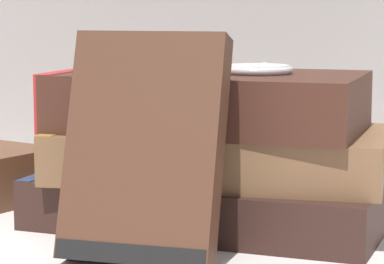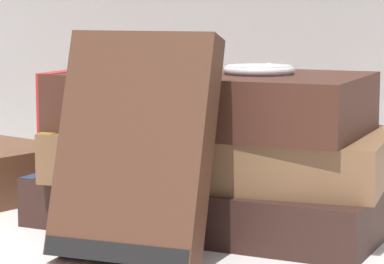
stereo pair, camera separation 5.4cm
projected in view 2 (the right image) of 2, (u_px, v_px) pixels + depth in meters
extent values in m
plane|color=silver|center=(186.00, 243.00, 0.61)|extent=(3.00, 3.00, 0.00)
cube|color=#331E19|center=(214.00, 201.00, 0.66)|extent=(0.26, 0.15, 0.04)
cube|color=navy|center=(77.00, 187.00, 0.71)|extent=(0.02, 0.13, 0.04)
cube|color=brown|center=(222.00, 154.00, 0.65)|extent=(0.24, 0.14, 0.03)
cube|color=olive|center=(82.00, 146.00, 0.69)|extent=(0.02, 0.13, 0.04)
cube|color=#422319|center=(209.00, 101.00, 0.65)|extent=(0.22, 0.13, 0.04)
cube|color=#B22323|center=(86.00, 96.00, 0.69)|extent=(0.02, 0.12, 0.04)
cube|color=#4C2D1E|center=(135.00, 147.00, 0.56)|extent=(0.10, 0.06, 0.14)
cube|color=black|center=(122.00, 253.00, 0.55)|extent=(0.10, 0.02, 0.02)
cylinder|color=silver|center=(259.00, 70.00, 0.63)|extent=(0.05, 0.05, 0.01)
torus|color=silver|center=(259.00, 70.00, 0.63)|extent=(0.05, 0.05, 0.01)
sphere|color=silver|center=(269.00, 67.00, 0.66)|extent=(0.01, 0.01, 0.01)
torus|color=#4C3828|center=(176.00, 180.00, 0.82)|extent=(0.05, 0.05, 0.00)
torus|color=#4C3828|center=(232.00, 180.00, 0.82)|extent=(0.05, 0.05, 0.00)
cylinder|color=#4C3828|center=(204.00, 180.00, 0.82)|extent=(0.02, 0.01, 0.00)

